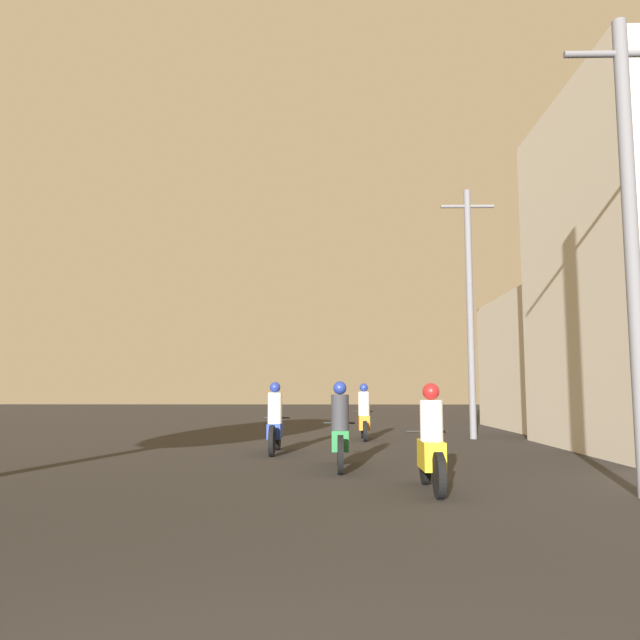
# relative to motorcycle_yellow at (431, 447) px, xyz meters

# --- Properties ---
(motorcycle_yellow) EXTENTS (0.60, 1.88, 1.51)m
(motorcycle_yellow) POSITION_rel_motorcycle_yellow_xyz_m (0.00, 0.00, 0.00)
(motorcycle_yellow) COLOR black
(motorcycle_yellow) RESTS_ON ground_plane
(motorcycle_green) EXTENTS (0.60, 2.11, 1.57)m
(motorcycle_green) POSITION_rel_motorcycle_yellow_xyz_m (-1.27, 2.45, 0.02)
(motorcycle_green) COLOR black
(motorcycle_green) RESTS_ON ground_plane
(motorcycle_blue) EXTENTS (0.60, 2.13, 1.59)m
(motorcycle_blue) POSITION_rel_motorcycle_yellow_xyz_m (-2.70, 5.23, 0.02)
(motorcycle_blue) COLOR black
(motorcycle_blue) RESTS_ON ground_plane
(motorcycle_orange) EXTENTS (0.60, 1.85, 1.60)m
(motorcycle_orange) POSITION_rel_motorcycle_yellow_xyz_m (-0.51, 9.10, 0.03)
(motorcycle_orange) COLOR black
(motorcycle_orange) RESTS_ON ground_plane
(building_right_far) EXTENTS (5.83, 6.99, 4.80)m
(building_right_far) POSITION_rel_motorcycle_yellow_xyz_m (7.59, 13.72, 1.79)
(building_right_far) COLOR beige
(building_right_far) RESTS_ON ground_plane
(utility_pole_near) EXTENTS (1.60, 0.20, 6.67)m
(utility_pole_near) POSITION_rel_motorcycle_yellow_xyz_m (2.72, -0.50, 2.89)
(utility_pole_near) COLOR slate
(utility_pole_near) RESTS_ON ground_plane
(utility_pole_far) EXTENTS (1.60, 0.20, 7.44)m
(utility_pole_far) POSITION_rel_motorcycle_yellow_xyz_m (2.68, 9.45, 3.27)
(utility_pole_far) COLOR slate
(utility_pole_far) RESTS_ON ground_plane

